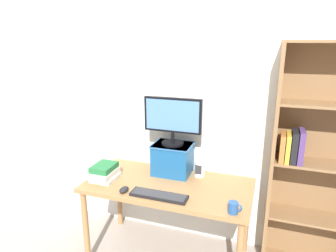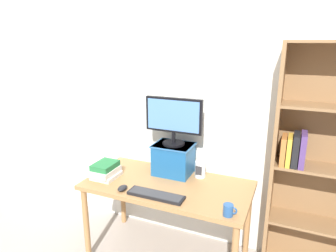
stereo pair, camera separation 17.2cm
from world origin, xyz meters
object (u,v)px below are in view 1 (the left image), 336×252
desk_speaker (200,168)px  computer_monitor (173,118)px  desk (168,192)px  keyboard (159,195)px  coffee_mug (234,208)px  riser_box (173,158)px  computer_mouse (124,190)px  book_stack (104,172)px  bookshelf_unit (316,162)px

desk_speaker → computer_monitor: bearing=-174.0°
desk → keyboard: size_ratio=3.09×
desk_speaker → desk: bearing=-132.9°
computer_monitor → keyboard: 0.67m
coffee_mug → riser_box: bearing=141.5°
desk → desk_speaker: (0.21, 0.23, 0.15)m
computer_mouse → book_stack: book_stack is taller
riser_box → book_stack: 0.61m
book_stack → desk_speaker: bearing=23.7°
desk → coffee_mug: (0.57, -0.28, 0.12)m
computer_mouse → book_stack: bearing=151.0°
riser_box → keyboard: riser_box is taller
bookshelf_unit → coffee_mug: 0.81m
keyboard → book_stack: bearing=166.5°
keyboard → coffee_mug: 0.57m
bookshelf_unit → computer_mouse: bearing=-159.2°
computer_monitor → computer_mouse: size_ratio=4.89×
riser_box → book_stack: size_ratio=1.36×
bookshelf_unit → book_stack: 1.72m
desk → bookshelf_unit: 1.20m
computer_monitor → keyboard: size_ratio=1.14×
bookshelf_unit → computer_mouse: (-1.41, -0.53, -0.22)m
bookshelf_unit → computer_monitor: (-1.15, -0.08, 0.27)m
desk → computer_mouse: size_ratio=13.22×
computer_mouse → coffee_mug: size_ratio=1.06×
desk → book_stack: size_ratio=5.46×
riser_box → desk_speaker: (0.24, 0.02, -0.07)m
bookshelf_unit → keyboard: size_ratio=4.19×
desk → computer_mouse: computer_mouse is taller
bookshelf_unit → book_stack: bearing=-166.9°
keyboard → book_stack: size_ratio=1.77×
bookshelf_unit → computer_mouse: size_ratio=17.95×
computer_monitor → desk_speaker: size_ratio=3.58×
desk → book_stack: bearing=-169.2°
computer_monitor → keyboard: (0.04, -0.44, -0.50)m
keyboard → desk_speaker: 0.51m
book_stack → coffee_mug: size_ratio=2.57×
bookshelf_unit → computer_mouse: 1.52m
desk → desk_speaker: desk_speaker is taller
bookshelf_unit → desk_speaker: bearing=-176.6°
book_stack → desk_speaker: 0.83m
desk_speaker → riser_box: bearing=-174.4°
desk → computer_mouse: (-0.28, -0.25, 0.09)m
riser_box → computer_monitor: (0.00, -0.00, 0.37)m
desk → riser_box: (-0.03, 0.20, 0.22)m
desk → computer_monitor: bearing=98.6°
desk → computer_monitor: 0.62m
riser_box → desk_speaker: size_ratio=2.41×
book_stack → bookshelf_unit: bearing=13.1°
desk → desk_speaker: size_ratio=9.68×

